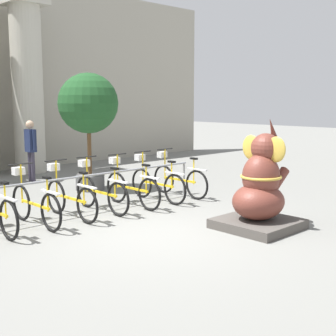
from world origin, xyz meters
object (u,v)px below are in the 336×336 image
object	(u,v)px
bicycle_2	(34,203)
bicycle_5	(131,187)
elephant_statue	(260,191)
person_pedestrian	(31,145)
bicycle_6	(156,183)
bicycle_7	(179,179)
bicycle_3	(70,197)
bicycle_4	(100,191)
potted_tree	(88,108)

from	to	relation	value
bicycle_2	bicycle_5	distance (m)	2.22
elephant_statue	person_pedestrian	size ratio (longest dim) A/B	1.16
bicycle_6	bicycle_7	size ratio (longest dim) A/B	1.00
bicycle_5	elephant_statue	world-z (taller)	elephant_statue
elephant_statue	person_pedestrian	bearing A→B (deg)	95.20
bicycle_6	bicycle_3	bearing A→B (deg)	179.95
bicycle_4	bicycle_7	xyz separation A→B (m)	(2.22, 0.00, 0.00)
bicycle_2	bicycle_3	size ratio (longest dim) A/B	1.00
bicycle_3	bicycle_6	bearing A→B (deg)	-0.05
bicycle_3	elephant_statue	world-z (taller)	elephant_statue
bicycle_6	bicycle_7	xyz separation A→B (m)	(0.74, 0.05, 0.00)
bicycle_3	bicycle_5	world-z (taller)	same
bicycle_6	potted_tree	xyz separation A→B (m)	(-0.34, 2.10, 1.62)
bicycle_5	elephant_statue	xyz separation A→B (m)	(0.57, -2.86, 0.25)
bicycle_5	person_pedestrian	bearing A→B (deg)	91.03
bicycle_4	bicycle_7	distance (m)	2.22
bicycle_7	potted_tree	bearing A→B (deg)	117.68
person_pedestrian	bicycle_2	bearing A→B (deg)	-116.89
elephant_statue	bicycle_6	bearing A→B (deg)	86.61
bicycle_3	elephant_statue	distance (m)	3.55
elephant_statue	bicycle_4	bearing A→B (deg)	114.05
bicycle_2	potted_tree	size ratio (longest dim) A/B	0.61
bicycle_5	potted_tree	bearing A→B (deg)	79.20
potted_tree	elephant_statue	bearing A→B (deg)	-88.11
person_pedestrian	bicycle_6	bearing A→B (deg)	-79.03
bicycle_7	elephant_statue	world-z (taller)	elephant_statue
bicycle_3	bicycle_7	size ratio (longest dim) A/B	1.00
bicycle_2	potted_tree	xyz separation A→B (m)	(2.62, 2.11, 1.62)
bicycle_2	bicycle_4	xyz separation A→B (m)	(1.48, 0.06, 0.00)
bicycle_3	person_pedestrian	xyz separation A→B (m)	(1.40, 4.21, 0.59)
bicycle_4	elephant_statue	distance (m)	3.22
bicycle_5	potted_tree	world-z (taller)	potted_tree
bicycle_6	person_pedestrian	xyz separation A→B (m)	(-0.82, 4.21, 0.59)
bicycle_4	bicycle_5	distance (m)	0.74
elephant_statue	potted_tree	xyz separation A→B (m)	(-0.16, 4.98, 1.38)
bicycle_3	bicycle_6	size ratio (longest dim) A/B	1.00
bicycle_3	bicycle_4	size ratio (longest dim) A/B	1.00
bicycle_5	bicycle_7	world-z (taller)	same
bicycle_2	bicycle_4	size ratio (longest dim) A/B	1.00
bicycle_3	bicycle_5	distance (m)	1.48
bicycle_2	elephant_statue	bearing A→B (deg)	-45.81
bicycle_4	bicycle_7	size ratio (longest dim) A/B	1.00
bicycle_3	elephant_statue	size ratio (longest dim) A/B	0.90
person_pedestrian	elephant_statue	bearing A→B (deg)	-84.80
bicycle_7	bicycle_3	bearing A→B (deg)	-179.10
bicycle_2	bicycle_6	xyz separation A→B (m)	(2.96, 0.02, 0.00)
bicycle_7	elephant_statue	bearing A→B (deg)	-107.24
bicycle_2	elephant_statue	xyz separation A→B (m)	(2.79, -2.87, 0.25)
bicycle_4	bicycle_6	distance (m)	1.48
bicycle_5	bicycle_7	distance (m)	1.48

